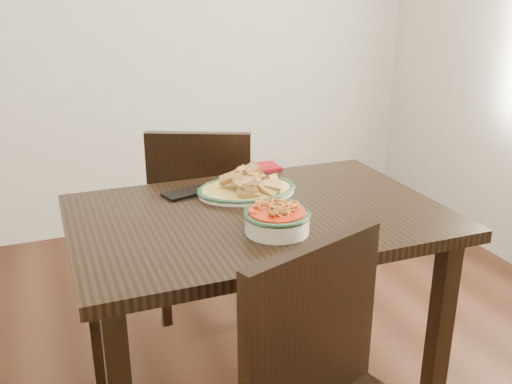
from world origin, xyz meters
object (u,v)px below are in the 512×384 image
object	(u,v)px
dining_table	(258,240)
smartphone	(185,193)
fish_plate	(247,181)
noodle_bowl	(277,218)
chair_far	(204,214)

from	to	relation	value
dining_table	smartphone	xyz separation A→B (m)	(-0.18, 0.24, 0.11)
smartphone	fish_plate	bearing A→B (deg)	-34.27
dining_table	noodle_bowl	xyz separation A→B (m)	(-0.01, -0.17, 0.14)
chair_far	smartphone	distance (m)	0.50
dining_table	fish_plate	bearing A→B (deg)	81.55
noodle_bowl	dining_table	bearing A→B (deg)	87.67
noodle_bowl	smartphone	xyz separation A→B (m)	(-0.17, 0.41, -0.04)
smartphone	dining_table	bearing A→B (deg)	-70.56
noodle_bowl	chair_far	bearing A→B (deg)	89.74
dining_table	fish_plate	size ratio (longest dim) A/B	3.42
chair_far	fish_plate	xyz separation A→B (m)	(0.03, -0.46, 0.30)
chair_far	fish_plate	world-z (taller)	chair_far
noodle_bowl	smartphone	size ratio (longest dim) A/B	1.34
dining_table	chair_far	xyz separation A→B (m)	(-0.00, 0.63, -0.15)
chair_far	fish_plate	size ratio (longest dim) A/B	2.58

